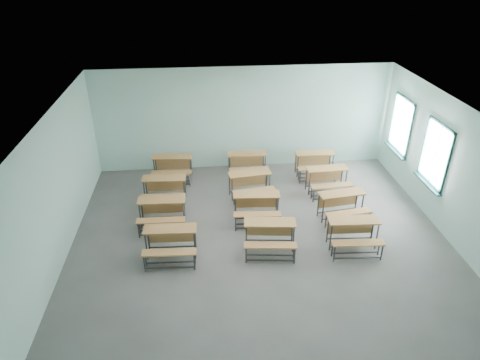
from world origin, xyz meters
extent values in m
cube|color=slate|center=(0.00, 0.00, -0.01)|extent=(9.00, 8.00, 0.02)
cube|color=white|center=(0.00, 0.00, 3.21)|extent=(9.00, 8.00, 0.02)
cube|color=silver|center=(0.00, 4.01, 1.60)|extent=(9.00, 0.02, 3.20)
cube|color=silver|center=(0.00, -4.01, 1.60)|extent=(9.00, 0.02, 3.20)
cube|color=silver|center=(-4.51, 0.00, 1.60)|extent=(0.02, 8.00, 3.20)
cube|color=silver|center=(4.51, 0.00, 1.60)|extent=(0.02, 8.00, 3.20)
cube|color=#194645|center=(4.47, 2.80, 0.93)|extent=(0.06, 1.20, 0.06)
cube|color=#194645|center=(4.47, 2.80, 2.47)|extent=(0.06, 1.20, 0.06)
cube|color=#194645|center=(4.47, 2.23, 1.70)|extent=(0.06, 0.06, 1.60)
cube|color=#194645|center=(4.47, 3.37, 1.70)|extent=(0.06, 0.06, 1.60)
cube|color=#194645|center=(4.47, 2.80, 1.70)|extent=(0.04, 0.04, 1.48)
cube|color=#194645|center=(4.47, 2.80, 1.70)|extent=(0.04, 1.08, 0.04)
cube|color=#194645|center=(4.43, 2.80, 0.87)|extent=(0.14, 1.28, 0.04)
cube|color=white|center=(4.50, 2.80, 1.70)|extent=(0.01, 1.08, 1.48)
cube|color=#194645|center=(4.47, 0.80, 0.93)|extent=(0.06, 1.20, 0.06)
cube|color=#194645|center=(4.47, 0.80, 2.47)|extent=(0.06, 1.20, 0.06)
cube|color=#194645|center=(4.47, 0.23, 1.70)|extent=(0.06, 0.06, 1.60)
cube|color=#194645|center=(4.47, 1.37, 1.70)|extent=(0.06, 0.06, 1.60)
cube|color=#194645|center=(4.47, 0.80, 1.70)|extent=(0.04, 0.04, 1.48)
cube|color=#194645|center=(4.47, 0.80, 1.70)|extent=(0.04, 1.08, 0.04)
cube|color=#194645|center=(4.43, 0.80, 0.87)|extent=(0.14, 1.28, 0.04)
cube|color=white|center=(4.50, 0.80, 1.70)|extent=(0.01, 1.08, 1.48)
cube|color=#A26D3A|center=(-2.10, -0.38, 0.71)|extent=(1.19, 0.44, 0.04)
cube|color=#A26D3A|center=(-2.09, -0.20, 0.42)|extent=(1.12, 0.07, 0.40)
cylinder|color=#393B3E|center=(-2.64, -0.51, 0.35)|extent=(0.04, 0.04, 0.69)
cylinder|color=#393B3E|center=(-1.57, -0.56, 0.35)|extent=(0.04, 0.04, 0.69)
cylinder|color=#393B3E|center=(-2.63, -0.20, 0.35)|extent=(0.04, 0.04, 0.69)
cylinder|color=#393B3E|center=(-1.55, -0.25, 0.35)|extent=(0.04, 0.04, 0.69)
cube|color=#393B3E|center=(-2.10, -0.54, 0.10)|extent=(1.08, 0.08, 0.03)
cube|color=#393B3E|center=(-2.09, -0.22, 0.10)|extent=(1.08, 0.08, 0.03)
cube|color=#A26D3A|center=(-2.12, -0.85, 0.42)|extent=(1.18, 0.30, 0.03)
cylinder|color=#393B3E|center=(-2.66, -0.92, 0.20)|extent=(0.04, 0.04, 0.41)
cylinder|color=#393B3E|center=(-1.58, -0.97, 0.20)|extent=(0.04, 0.04, 0.41)
cylinder|color=#393B3E|center=(-2.65, -0.73, 0.20)|extent=(0.04, 0.04, 0.41)
cylinder|color=#393B3E|center=(-1.58, -0.78, 0.20)|extent=(0.04, 0.04, 0.41)
cube|color=#393B3E|center=(-2.12, -0.94, 0.08)|extent=(1.08, 0.08, 0.03)
cube|color=#393B3E|center=(-2.11, -0.76, 0.08)|extent=(1.08, 0.08, 0.03)
cube|color=#A26D3A|center=(0.16, -0.34, 0.71)|extent=(1.21, 0.52, 0.04)
cube|color=#A26D3A|center=(0.18, -0.16, 0.42)|extent=(1.11, 0.15, 0.40)
cylinder|color=#393B3E|center=(-0.39, -0.44, 0.35)|extent=(0.04, 0.04, 0.69)
cylinder|color=#393B3E|center=(0.68, -0.56, 0.35)|extent=(0.04, 0.04, 0.69)
cylinder|color=#393B3E|center=(-0.36, -0.13, 0.35)|extent=(0.04, 0.04, 0.69)
cylinder|color=#393B3E|center=(0.71, -0.25, 0.35)|extent=(0.04, 0.04, 0.69)
cube|color=#393B3E|center=(0.14, -0.50, 0.10)|extent=(1.07, 0.15, 0.03)
cube|color=#393B3E|center=(0.18, -0.19, 0.10)|extent=(1.07, 0.15, 0.03)
cube|color=#A26D3A|center=(0.11, -0.81, 0.42)|extent=(1.19, 0.38, 0.03)
cylinder|color=#393B3E|center=(-0.44, -0.84, 0.20)|extent=(0.04, 0.04, 0.41)
cylinder|color=#393B3E|center=(0.63, -0.97, 0.20)|extent=(0.04, 0.04, 0.41)
cylinder|color=#393B3E|center=(-0.42, -0.66, 0.20)|extent=(0.04, 0.04, 0.41)
cylinder|color=#393B3E|center=(0.65, -0.78, 0.20)|extent=(0.04, 0.04, 0.41)
cube|color=#393B3E|center=(0.10, -0.90, 0.08)|extent=(1.07, 0.15, 0.03)
cube|color=#393B3E|center=(0.12, -0.72, 0.08)|extent=(1.07, 0.15, 0.03)
cube|color=#A26D3A|center=(2.09, -0.45, 0.71)|extent=(1.19, 0.45, 0.04)
cube|color=#A26D3A|center=(2.10, -0.27, 0.42)|extent=(1.12, 0.08, 0.40)
cylinder|color=#393B3E|center=(1.55, -0.58, 0.35)|extent=(0.04, 0.04, 0.69)
cylinder|color=#393B3E|center=(2.62, -0.63, 0.35)|extent=(0.04, 0.04, 0.69)
cylinder|color=#393B3E|center=(1.56, -0.26, 0.35)|extent=(0.04, 0.04, 0.69)
cylinder|color=#393B3E|center=(2.64, -0.32, 0.35)|extent=(0.04, 0.04, 0.69)
cube|color=#393B3E|center=(2.09, -0.61, 0.10)|extent=(1.08, 0.09, 0.03)
cube|color=#393B3E|center=(2.10, -0.29, 0.10)|extent=(1.08, 0.09, 0.03)
cube|color=#A26D3A|center=(2.07, -0.92, 0.42)|extent=(1.19, 0.31, 0.03)
cylinder|color=#393B3E|center=(1.53, -0.98, 0.20)|extent=(0.04, 0.04, 0.41)
cylinder|color=#393B3E|center=(2.60, -1.04, 0.20)|extent=(0.04, 0.04, 0.41)
cylinder|color=#393B3E|center=(1.54, -0.80, 0.20)|extent=(0.04, 0.04, 0.41)
cylinder|color=#393B3E|center=(2.61, -0.85, 0.20)|extent=(0.04, 0.04, 0.41)
cube|color=#393B3E|center=(2.06, -1.01, 0.08)|extent=(1.08, 0.09, 0.03)
cube|color=#393B3E|center=(2.07, -0.83, 0.08)|extent=(1.08, 0.09, 0.03)
cube|color=#A26D3A|center=(-2.36, 0.88, 0.71)|extent=(1.18, 0.42, 0.04)
cube|color=#A26D3A|center=(-2.36, 1.06, 0.42)|extent=(1.12, 0.05, 0.40)
cylinder|color=#393B3E|center=(-2.91, 0.74, 0.35)|extent=(0.04, 0.04, 0.69)
cylinder|color=#393B3E|center=(-1.83, 0.71, 0.35)|extent=(0.04, 0.04, 0.69)
cylinder|color=#393B3E|center=(-2.90, 1.05, 0.35)|extent=(0.04, 0.04, 0.69)
cylinder|color=#393B3E|center=(-1.82, 1.03, 0.35)|extent=(0.04, 0.04, 0.69)
cube|color=#393B3E|center=(-2.37, 0.73, 0.10)|extent=(1.08, 0.06, 0.03)
cube|color=#393B3E|center=(-2.36, 1.04, 0.10)|extent=(1.08, 0.06, 0.03)
cube|color=#A26D3A|center=(-2.38, 0.41, 0.42)|extent=(1.18, 0.27, 0.03)
cylinder|color=#393B3E|center=(-2.92, 0.33, 0.20)|extent=(0.04, 0.04, 0.41)
cylinder|color=#393B3E|center=(-1.84, 0.31, 0.20)|extent=(0.04, 0.04, 0.41)
cylinder|color=#393B3E|center=(-2.91, 0.52, 0.20)|extent=(0.04, 0.04, 0.41)
cylinder|color=#393B3E|center=(-1.84, 0.49, 0.20)|extent=(0.04, 0.04, 0.41)
cube|color=#393B3E|center=(-2.38, 0.32, 0.08)|extent=(1.08, 0.06, 0.03)
cube|color=#393B3E|center=(-2.37, 0.51, 0.08)|extent=(1.08, 0.06, 0.03)
cube|color=#A26D3A|center=(0.01, 0.92, 0.71)|extent=(1.20, 0.48, 0.04)
cube|color=#A26D3A|center=(0.03, 1.10, 0.42)|extent=(1.11, 0.10, 0.40)
cylinder|color=#393B3E|center=(-0.53, 0.80, 0.35)|extent=(0.04, 0.04, 0.69)
cylinder|color=#393B3E|center=(0.54, 0.72, 0.35)|extent=(0.04, 0.04, 0.69)
cylinder|color=#393B3E|center=(-0.51, 1.11, 0.35)|extent=(0.04, 0.04, 0.69)
cylinder|color=#393B3E|center=(0.56, 1.04, 0.35)|extent=(0.04, 0.04, 0.69)
cube|color=#393B3E|center=(0.00, 0.76, 0.10)|extent=(1.08, 0.11, 0.03)
cube|color=#393B3E|center=(0.03, 1.08, 0.10)|extent=(1.08, 0.11, 0.03)
cube|color=#A26D3A|center=(-0.02, 0.45, 0.42)|extent=(1.19, 0.33, 0.03)
cylinder|color=#393B3E|center=(-0.56, 0.40, 0.20)|extent=(0.04, 0.04, 0.41)
cylinder|color=#393B3E|center=(0.51, 0.32, 0.20)|extent=(0.04, 0.04, 0.41)
cylinder|color=#393B3E|center=(-0.55, 0.58, 0.20)|extent=(0.04, 0.04, 0.41)
cylinder|color=#393B3E|center=(0.52, 0.50, 0.20)|extent=(0.04, 0.04, 0.41)
cube|color=#393B3E|center=(-0.03, 0.36, 0.08)|extent=(1.08, 0.11, 0.03)
cube|color=#393B3E|center=(-0.01, 0.54, 0.08)|extent=(1.08, 0.11, 0.03)
cube|color=#A26D3A|center=(2.18, 0.77, 0.71)|extent=(1.22, 0.54, 0.04)
cube|color=#A26D3A|center=(2.16, 0.95, 0.42)|extent=(1.11, 0.16, 0.40)
cylinder|color=#393B3E|center=(1.67, 0.54, 0.35)|extent=(0.04, 0.04, 0.69)
cylinder|color=#393B3E|center=(2.74, 0.68, 0.35)|extent=(0.04, 0.04, 0.69)
cylinder|color=#393B3E|center=(1.63, 0.85, 0.35)|extent=(0.04, 0.04, 0.69)
cylinder|color=#393B3E|center=(2.70, 0.99, 0.35)|extent=(0.04, 0.04, 0.69)
cube|color=#393B3E|center=(2.21, 0.61, 0.10)|extent=(1.07, 0.17, 0.03)
cube|color=#393B3E|center=(2.16, 0.92, 0.10)|extent=(1.07, 0.17, 0.03)
cube|color=#A26D3A|center=(2.25, 0.30, 0.42)|extent=(1.20, 0.40, 0.03)
cylinder|color=#393B3E|center=(1.72, 0.14, 0.20)|extent=(0.04, 0.04, 0.41)
cylinder|color=#393B3E|center=(2.79, 0.28, 0.20)|extent=(0.04, 0.04, 0.41)
cylinder|color=#393B3E|center=(1.70, 0.33, 0.20)|extent=(0.04, 0.04, 0.41)
cylinder|color=#393B3E|center=(2.77, 0.47, 0.20)|extent=(0.04, 0.04, 0.41)
cube|color=#393B3E|center=(2.26, 0.21, 0.08)|extent=(1.07, 0.17, 0.03)
cube|color=#393B3E|center=(2.23, 0.40, 0.08)|extent=(1.07, 0.17, 0.03)
cube|color=#A26D3A|center=(-2.37, 2.02, 0.71)|extent=(1.19, 0.45, 0.04)
cube|color=#A26D3A|center=(-2.36, 2.20, 0.42)|extent=(1.12, 0.08, 0.40)
cylinder|color=#393B3E|center=(-2.92, 1.89, 0.35)|extent=(0.04, 0.04, 0.69)
cylinder|color=#393B3E|center=(-1.84, 1.83, 0.35)|extent=(0.04, 0.04, 0.69)
cylinder|color=#393B3E|center=(-2.90, 2.20, 0.35)|extent=(0.04, 0.04, 0.69)
cylinder|color=#393B3E|center=(-1.83, 2.15, 0.35)|extent=(0.04, 0.04, 0.69)
cube|color=#393B3E|center=(-2.38, 1.86, 0.10)|extent=(1.08, 0.09, 0.03)
cube|color=#393B3E|center=(-2.36, 2.17, 0.10)|extent=(1.08, 0.09, 0.03)
cube|color=#A26D3A|center=(-2.40, 1.55, 0.42)|extent=(1.19, 0.31, 0.03)
cylinder|color=#393B3E|center=(-2.94, 1.48, 0.20)|extent=(0.04, 0.04, 0.41)
cylinder|color=#393B3E|center=(-1.86, 1.43, 0.20)|extent=(0.04, 0.04, 0.41)
cylinder|color=#393B3E|center=(-2.93, 1.67, 0.20)|extent=(0.04, 0.04, 0.41)
cylinder|color=#393B3E|center=(-1.85, 1.61, 0.20)|extent=(0.04, 0.04, 0.41)
cube|color=#393B3E|center=(-2.40, 1.46, 0.08)|extent=(1.08, 0.09, 0.03)
cube|color=#393B3E|center=(-2.39, 1.64, 0.08)|extent=(1.08, 0.09, 0.03)
cube|color=#A26D3A|center=(-0.02, 2.08, 0.71)|extent=(1.22, 0.55, 0.04)
cube|color=#A26D3A|center=(-0.05, 2.26, 0.42)|extent=(1.11, 0.17, 0.40)
cylinder|color=#393B3E|center=(-0.53, 1.85, 0.35)|extent=(0.04, 0.04, 0.69)
cylinder|color=#393B3E|center=(0.53, 2.00, 0.35)|extent=(0.04, 0.04, 0.69)
cylinder|color=#393B3E|center=(-0.58, 2.16, 0.35)|extent=(0.04, 0.04, 0.69)
cylinder|color=#393B3E|center=(0.49, 2.31, 0.35)|extent=(0.04, 0.04, 0.69)
cube|color=#393B3E|center=(0.00, 1.92, 0.10)|extent=(1.07, 0.18, 0.03)
cube|color=#393B3E|center=(-0.04, 2.24, 0.10)|extent=(1.07, 0.18, 0.03)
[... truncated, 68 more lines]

